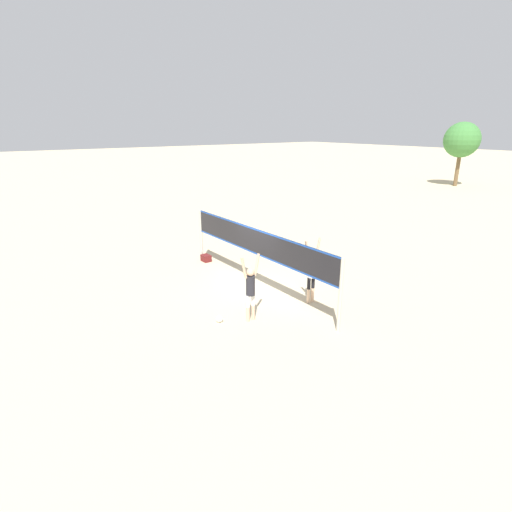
# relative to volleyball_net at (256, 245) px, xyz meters

# --- Properties ---
(ground_plane) EXTENTS (200.00, 200.00, 0.00)m
(ground_plane) POSITION_rel_volleyball_net_xyz_m (0.00, 0.00, -1.68)
(ground_plane) COLOR beige
(volleyball_net) EXTENTS (8.40, 0.11, 2.31)m
(volleyball_net) POSITION_rel_volleyball_net_xyz_m (0.00, 0.00, 0.00)
(volleyball_net) COLOR beige
(volleyball_net) RESTS_ON ground_plane
(player_spiker) EXTENTS (0.28, 0.71, 2.17)m
(player_spiker) POSITION_rel_volleyball_net_xyz_m (2.04, -1.72, -0.54)
(player_spiker) COLOR beige
(player_spiker) RESTS_ON ground_plane
(player_blocker) EXTENTS (0.28, 0.72, 2.29)m
(player_blocker) POSITION_rel_volleyball_net_xyz_m (2.15, 0.77, -0.47)
(player_blocker) COLOR beige
(player_blocker) RESTS_ON ground_plane
(volleyball) EXTENTS (0.22, 0.22, 0.22)m
(volleyball) POSITION_rel_volleyball_net_xyz_m (1.55, -2.57, -1.57)
(volleyball) COLOR white
(volleyball) RESTS_ON ground_plane
(gear_bag) EXTENTS (0.46, 0.33, 0.30)m
(gear_bag) POSITION_rel_volleyball_net_xyz_m (-3.85, 0.03, -1.53)
(gear_bag) COLOR maroon
(gear_bag) RESTS_ON ground_plane
(tree_left_cluster) EXTENTS (3.41, 3.41, 6.22)m
(tree_left_cluster) POSITION_rel_volleyball_net_xyz_m (-9.47, 32.18, 2.80)
(tree_left_cluster) COLOR brown
(tree_left_cluster) RESTS_ON ground_plane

